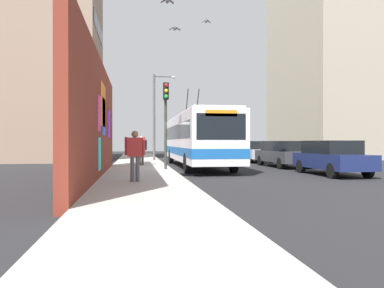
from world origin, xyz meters
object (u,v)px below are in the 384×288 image
Objects in this scene: city_bus at (197,138)px; parked_car_dark_gray at (283,153)px; pedestrian_midblock at (141,148)px; pedestrian_near_wall at (135,151)px; traffic_light at (166,111)px; street_lamp at (157,111)px; parked_car_silver at (254,151)px; parked_car_navy at (331,157)px.

city_bus is 2.55× the size of parked_car_dark_gray.
pedestrian_midblock is 0.97× the size of pedestrian_near_wall.
parked_car_dark_gray is 2.86× the size of pedestrian_midblock.
traffic_light is 9.26m from street_lamp.
parked_car_silver is at bearing -42.46° from traffic_light.
parked_car_dark_gray is at bearing -97.04° from city_bus.
pedestrian_near_wall is (-2.66, 8.87, 0.36)m from parked_car_navy.
pedestrian_midblock is 0.26× the size of street_lamp.
street_lamp is (9.22, -0.09, 0.80)m from traffic_light.
pedestrian_midblock reaches higher than parked_car_navy.
parked_car_dark_gray is 5.37m from parked_car_silver.
parked_car_dark_gray is 1.08× the size of parked_car_silver.
parked_car_navy is at bearing -73.32° from pedestrian_near_wall.
city_bus is at bearing -33.03° from traffic_light.
street_lamp is at bearing 47.92° from parked_car_dark_gray.
pedestrian_near_wall is 5.93m from traffic_light.
pedestrian_near_wall is at bearing 173.71° from street_lamp.
parked_car_silver is at bearing 0.00° from parked_car_dark_gray.
parked_car_dark_gray is at bearing -180.00° from parked_car_silver.
parked_car_silver is at bearing -0.00° from parked_car_navy.
traffic_light is (-3.31, 2.15, 1.32)m from city_bus.
pedestrian_near_wall is at bearing 164.27° from traffic_light.
pedestrian_near_wall reaches higher than parked_car_dark_gray.
traffic_light is (-2.67, 7.35, 2.23)m from parked_car_dark_gray.
street_lamp is (6.56, 7.26, 3.03)m from parked_car_dark_gray.
parked_car_navy is 10.79m from parked_car_silver.
pedestrian_near_wall is at bearing 177.78° from pedestrian_midblock.
pedestrian_near_wall reaches higher than parked_car_navy.
street_lamp is (14.64, -1.61, 2.68)m from pedestrian_near_wall.
pedestrian_midblock is at bearing 87.44° from city_bus.
parked_car_navy is 14.33m from street_lamp.
pedestrian_midblock is (0.79, 8.53, 0.32)m from parked_car_dark_gray.
city_bus is 2.76× the size of parked_car_silver.
parked_car_dark_gray is 2.78× the size of pedestrian_near_wall.
traffic_light is at bearing -161.13° from pedestrian_midblock.
traffic_light reaches higher than parked_car_dark_gray.
parked_car_dark_gray is (-0.64, -5.20, -0.91)m from city_bus.
parked_car_silver is at bearing -99.31° from street_lamp.
pedestrian_midblock reaches higher than parked_car_silver.
parked_car_silver is 0.70× the size of street_lamp.
pedestrian_midblock is (-4.58, 8.53, 0.32)m from parked_car_silver.
parked_car_silver is (10.79, -0.00, 0.00)m from parked_car_navy.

